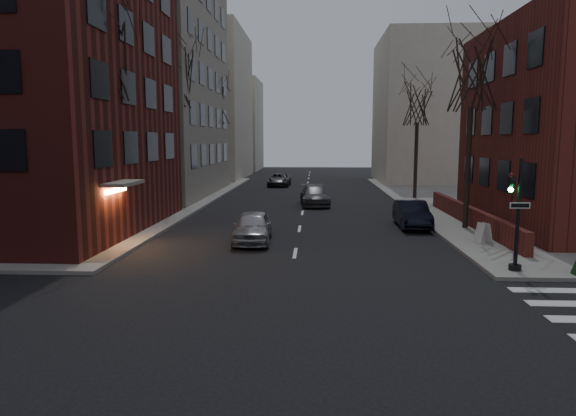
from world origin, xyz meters
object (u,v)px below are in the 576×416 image
object	(u,v)px
car_lane_far	(279,180)
streetlamp_far	(225,145)
parked_sedan	(412,214)
traffic_signal	(516,222)
sandwich_board	(483,233)
tree_left_b	(175,78)
car_lane_silver	(253,227)
tree_right_a	(472,76)
tree_left_c	(215,105)
streetlamp_near	(169,149)
tree_left_a	(102,57)
car_lane_gray	(315,196)
tree_right_b	(418,103)

from	to	relation	value
car_lane_far	streetlamp_far	bearing A→B (deg)	-162.26
streetlamp_far	parked_sedan	size ratio (longest dim) A/B	1.43
traffic_signal	sandwich_board	xyz separation A→B (m)	(0.50, 4.91, -1.30)
tree_left_b	car_lane_silver	size ratio (longest dim) A/B	2.54
tree_left_b	streetlamp_far	bearing A→B (deg)	87.85
streetlamp_far	tree_left_b	bearing A→B (deg)	-92.15
car_lane_far	tree_right_a	bearing A→B (deg)	-63.64
tree_right_a	car_lane_far	size ratio (longest dim) A/B	2.06
parked_sedan	car_lane_silver	world-z (taller)	parked_sedan
tree_left_c	car_lane_silver	distance (m)	27.60
streetlamp_near	streetlamp_far	bearing A→B (deg)	90.00
tree_left_a	car_lane_far	bearing A→B (deg)	78.70
tree_right_a	sandwich_board	size ratio (longest dim) A/B	10.51
car_lane_gray	tree_left_b	bearing A→B (deg)	-172.68
sandwich_board	car_lane_far	bearing A→B (deg)	94.97
tree_right_b	car_lane_far	xyz separation A→B (m)	(-11.70, 11.52, -6.93)
car_lane_silver	streetlamp_far	bearing A→B (deg)	100.02
sandwich_board	streetlamp_far	bearing A→B (deg)	104.66
car_lane_gray	car_lane_far	bearing A→B (deg)	98.89
parked_sedan	car_lane_silver	size ratio (longest dim) A/B	1.03
sandwich_board	tree_left_a	bearing A→B (deg)	163.70
streetlamp_far	parked_sedan	world-z (taller)	streetlamp_far
car_lane_silver	sandwich_board	size ratio (longest dim) A/B	4.59
streetlamp_far	car_lane_gray	distance (m)	17.00
tree_right_a	streetlamp_far	bearing A→B (deg)	125.31
car_lane_silver	tree_right_b	bearing A→B (deg)	56.08
tree_right_a	tree_right_b	distance (m)	14.01
tree_right_a	tree_left_c	bearing A→B (deg)	128.66
tree_left_b	streetlamp_far	distance (m)	16.68
parked_sedan	sandwich_board	world-z (taller)	parked_sedan
traffic_signal	tree_left_c	bearing A→B (deg)	118.36
tree_left_c	sandwich_board	xyz separation A→B (m)	(17.24, -26.10, -7.42)
tree_right_a	tree_left_b	bearing A→B (deg)	155.56
tree_left_c	traffic_signal	bearing A→B (deg)	-61.64
tree_right_a	car_lane_far	world-z (taller)	tree_right_a
tree_right_a	car_lane_silver	distance (m)	13.64
traffic_signal	parked_sedan	bearing A→B (deg)	100.39
streetlamp_near	tree_left_b	bearing A→B (deg)	98.53
traffic_signal	car_lane_far	distance (m)	36.21
tree_left_c	tree_right_b	world-z (taller)	tree_left_c
tree_left_b	tree_left_c	xyz separation A→B (m)	(0.00, 14.00, -0.88)
tree_left_a	car_lane_silver	bearing A→B (deg)	2.12
car_lane_silver	parked_sedan	bearing A→B (deg)	26.53
streetlamp_far	car_lane_silver	distance (m)	28.63
car_lane_gray	car_lane_far	xyz separation A→B (m)	(-3.70, 15.50, -0.06)
car_lane_silver	car_lane_gray	distance (m)	14.07
traffic_signal	tree_left_c	distance (m)	35.76
parked_sedan	car_lane_gray	world-z (taller)	parked_sedan
tree_left_b	sandwich_board	world-z (taller)	tree_left_b
streetlamp_near	sandwich_board	xyz separation A→B (m)	(16.64, -8.10, -3.62)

